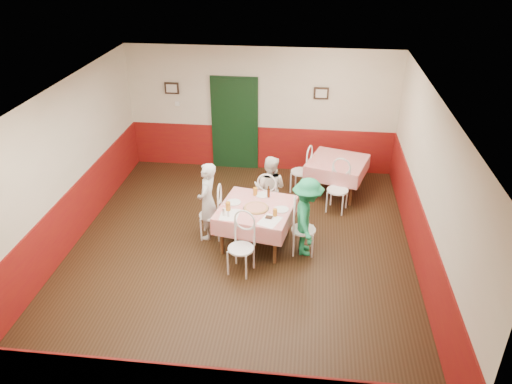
# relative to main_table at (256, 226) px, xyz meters

# --- Properties ---
(floor) EXTENTS (7.00, 7.00, 0.00)m
(floor) POSITION_rel_main_table_xyz_m (-0.25, -0.30, -0.38)
(floor) COLOR black
(floor) RESTS_ON ground
(ceiling) EXTENTS (7.00, 7.00, 0.00)m
(ceiling) POSITION_rel_main_table_xyz_m (-0.25, -0.30, 2.42)
(ceiling) COLOR white
(ceiling) RESTS_ON back_wall
(back_wall) EXTENTS (6.00, 0.10, 2.80)m
(back_wall) POSITION_rel_main_table_xyz_m (-0.25, 3.20, 1.02)
(back_wall) COLOR beige
(back_wall) RESTS_ON ground
(front_wall) EXTENTS (6.00, 0.10, 2.80)m
(front_wall) POSITION_rel_main_table_xyz_m (-0.25, -3.80, 1.02)
(front_wall) COLOR beige
(front_wall) RESTS_ON ground
(left_wall) EXTENTS (0.10, 7.00, 2.80)m
(left_wall) POSITION_rel_main_table_xyz_m (-3.25, -0.30, 1.02)
(left_wall) COLOR beige
(left_wall) RESTS_ON ground
(right_wall) EXTENTS (0.10, 7.00, 2.80)m
(right_wall) POSITION_rel_main_table_xyz_m (2.75, -0.30, 1.02)
(right_wall) COLOR beige
(right_wall) RESTS_ON ground
(wainscot_back) EXTENTS (6.00, 0.03, 1.00)m
(wainscot_back) POSITION_rel_main_table_xyz_m (-0.25, 3.18, 0.12)
(wainscot_back) COLOR maroon
(wainscot_back) RESTS_ON ground
(wainscot_left) EXTENTS (0.03, 7.00, 1.00)m
(wainscot_left) POSITION_rel_main_table_xyz_m (-3.23, -0.30, 0.12)
(wainscot_left) COLOR maroon
(wainscot_left) RESTS_ON ground
(wainscot_right) EXTENTS (0.03, 7.00, 1.00)m
(wainscot_right) POSITION_rel_main_table_xyz_m (2.74, -0.30, 0.12)
(wainscot_right) COLOR maroon
(wainscot_right) RESTS_ON ground
(door) EXTENTS (0.96, 0.06, 2.10)m
(door) POSITION_rel_main_table_xyz_m (-0.85, 3.15, 0.68)
(door) COLOR black
(door) RESTS_ON ground
(picture_left) EXTENTS (0.32, 0.03, 0.26)m
(picture_left) POSITION_rel_main_table_xyz_m (-2.25, 3.15, 1.48)
(picture_left) COLOR black
(picture_left) RESTS_ON back_wall
(picture_right) EXTENTS (0.32, 0.03, 0.26)m
(picture_right) POSITION_rel_main_table_xyz_m (1.05, 3.15, 1.48)
(picture_right) COLOR black
(picture_right) RESTS_ON back_wall
(thermostat) EXTENTS (0.10, 0.03, 0.10)m
(thermostat) POSITION_rel_main_table_xyz_m (-2.15, 3.15, 1.12)
(thermostat) COLOR white
(thermostat) RESTS_ON back_wall
(main_table) EXTENTS (1.42, 1.42, 0.77)m
(main_table) POSITION_rel_main_table_xyz_m (0.00, 0.00, 0.00)
(main_table) COLOR red
(main_table) RESTS_ON ground
(second_table) EXTENTS (1.40, 1.40, 0.77)m
(second_table) POSITION_rel_main_table_xyz_m (1.46, 2.11, 0.00)
(second_table) COLOR red
(second_table) RESTS_ON ground
(chair_left) EXTENTS (0.43, 0.43, 0.90)m
(chair_left) POSITION_rel_main_table_xyz_m (-0.84, 0.15, 0.08)
(chair_left) COLOR white
(chair_left) RESTS_ON ground
(chair_right) EXTENTS (0.43, 0.43, 0.90)m
(chair_right) POSITION_rel_main_table_xyz_m (0.84, -0.15, 0.08)
(chair_right) COLOR white
(chair_right) RESTS_ON ground
(chair_far) EXTENTS (0.48, 0.48, 0.90)m
(chair_far) POSITION_rel_main_table_xyz_m (0.15, 0.84, 0.08)
(chair_far) COLOR white
(chair_far) RESTS_ON ground
(chair_near) EXTENTS (0.52, 0.52, 0.90)m
(chair_near) POSITION_rel_main_table_xyz_m (-0.15, -0.84, 0.08)
(chair_near) COLOR white
(chair_near) RESTS_ON ground
(chair_second_a) EXTENTS (0.52, 0.52, 0.90)m
(chair_second_a) POSITION_rel_main_table_xyz_m (0.71, 2.11, 0.08)
(chair_second_a) COLOR white
(chair_second_a) RESTS_ON ground
(chair_second_b) EXTENTS (0.52, 0.52, 0.90)m
(chair_second_b) POSITION_rel_main_table_xyz_m (1.46, 1.36, 0.08)
(chair_second_b) COLOR white
(chair_second_b) RESTS_ON ground
(pizza) EXTENTS (0.48, 0.48, 0.03)m
(pizza) POSITION_rel_main_table_xyz_m (0.01, -0.06, 0.40)
(pizza) COLOR #B74723
(pizza) RESTS_ON main_table
(plate_left) EXTENTS (0.29, 0.29, 0.01)m
(plate_left) POSITION_rel_main_table_xyz_m (-0.41, 0.10, 0.39)
(plate_left) COLOR white
(plate_left) RESTS_ON main_table
(plate_right) EXTENTS (0.29, 0.29, 0.01)m
(plate_right) POSITION_rel_main_table_xyz_m (0.44, -0.05, 0.39)
(plate_right) COLOR white
(plate_right) RESTS_ON main_table
(plate_far) EXTENTS (0.29, 0.29, 0.01)m
(plate_far) POSITION_rel_main_table_xyz_m (0.07, 0.43, 0.39)
(plate_far) COLOR white
(plate_far) RESTS_ON main_table
(glass_a) EXTENTS (0.10, 0.10, 0.15)m
(glass_a) POSITION_rel_main_table_xyz_m (-0.46, -0.17, 0.46)
(glass_a) COLOR #BF7219
(glass_a) RESTS_ON main_table
(glass_b) EXTENTS (0.08, 0.08, 0.13)m
(glass_b) POSITION_rel_main_table_xyz_m (0.35, -0.27, 0.45)
(glass_b) COLOR #BF7219
(glass_b) RESTS_ON main_table
(glass_c) EXTENTS (0.09, 0.09, 0.14)m
(glass_c) POSITION_rel_main_table_xyz_m (-0.06, 0.42, 0.46)
(glass_c) COLOR #BF7219
(glass_c) RESTS_ON main_table
(beer_bottle) EXTENTS (0.06, 0.06, 0.20)m
(beer_bottle) POSITION_rel_main_table_xyz_m (0.18, 0.37, 0.48)
(beer_bottle) COLOR #381C0A
(beer_bottle) RESTS_ON main_table
(shaker_a) EXTENTS (0.04, 0.04, 0.09)m
(shaker_a) POSITION_rel_main_table_xyz_m (-0.50, -0.36, 0.43)
(shaker_a) COLOR silver
(shaker_a) RESTS_ON main_table
(shaker_b) EXTENTS (0.04, 0.04, 0.09)m
(shaker_b) POSITION_rel_main_table_xyz_m (-0.42, -0.38, 0.43)
(shaker_b) COLOR silver
(shaker_b) RESTS_ON main_table
(shaker_c) EXTENTS (0.04, 0.04, 0.09)m
(shaker_c) POSITION_rel_main_table_xyz_m (-0.52, -0.30, 0.43)
(shaker_c) COLOR #B23319
(shaker_c) RESTS_ON main_table
(menu_left) EXTENTS (0.32, 0.41, 0.00)m
(menu_left) POSITION_rel_main_table_xyz_m (-0.41, -0.31, 0.39)
(menu_left) COLOR white
(menu_left) RESTS_ON main_table
(menu_right) EXTENTS (0.43, 0.48, 0.00)m
(menu_right) POSITION_rel_main_table_xyz_m (0.28, -0.44, 0.39)
(menu_right) COLOR white
(menu_right) RESTS_ON main_table
(wallet) EXTENTS (0.12, 0.11, 0.02)m
(wallet) POSITION_rel_main_table_xyz_m (0.26, -0.34, 0.40)
(wallet) COLOR black
(wallet) RESTS_ON main_table
(diner_left) EXTENTS (0.40, 0.56, 1.45)m
(diner_left) POSITION_rel_main_table_xyz_m (-0.89, 0.16, 0.35)
(diner_left) COLOR gray
(diner_left) RESTS_ON ground
(diner_far) EXTENTS (0.73, 0.62, 1.32)m
(diner_far) POSITION_rel_main_table_xyz_m (0.16, 0.89, 0.28)
(diner_far) COLOR gray
(diner_far) RESTS_ON ground
(diner_right) EXTENTS (0.59, 0.95, 1.42)m
(diner_right) POSITION_rel_main_table_xyz_m (0.89, -0.16, 0.33)
(diner_right) COLOR gray
(diner_right) RESTS_ON ground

